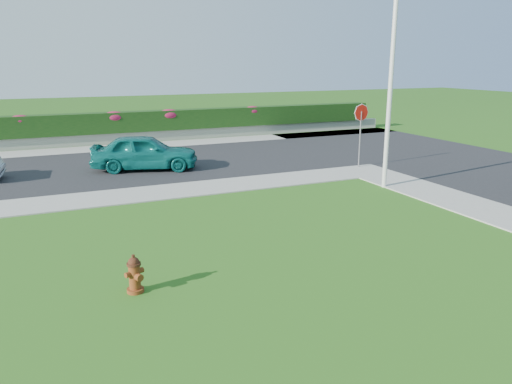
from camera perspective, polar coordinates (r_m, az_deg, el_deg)
name	(u,v)px	position (r m, az deg, el deg)	size (l,w,h in m)	color
ground	(344,292)	(10.11, 10.08, -11.20)	(120.00, 120.00, 0.00)	black
street_far	(46,172)	(21.91, -22.85, 2.07)	(26.00, 8.00, 0.04)	black
sidewalk_far	(16,207)	(17.06, -25.70, -1.58)	(24.00, 2.00, 0.04)	gray
curb_corner	(365,171)	(20.96, 12.38, 2.36)	(2.00, 2.00, 0.04)	gray
sidewalk_beyond	(125,147)	(27.16, -14.71, 4.99)	(34.00, 2.00, 0.04)	gray
retaining_wall	(120,138)	(28.58, -15.25, 5.99)	(34.00, 0.40, 0.60)	gray
hedge	(119,122)	(28.57, -15.40, 7.70)	(32.00, 0.90, 1.10)	black
fire_hydrant	(135,275)	(10.09, -13.70, -9.16)	(0.40, 0.38, 0.78)	#521C0C
sedan_teal	(145,152)	(21.05, -12.61, 4.48)	(1.72, 4.27, 1.46)	#0D6762
utility_pole	(390,95)	(18.02, 15.06, 10.69)	(0.16, 0.16, 6.54)	silver
stop_sign	(361,120)	(21.39, 11.91, 8.03)	(0.73, 0.07, 2.69)	slate
flower_clump_c	(20,121)	(28.13, -25.35, 7.39)	(1.12, 0.72, 0.56)	#A61C3B
flower_clump_d	(114,117)	(28.41, -15.89, 8.24)	(1.26, 0.81, 0.63)	#A61C3B
flower_clump_e	(169,115)	(28.99, -9.91, 8.69)	(1.28, 0.82, 0.64)	#A61C3B
flower_clump_f	(252,111)	(30.63, -0.44, 9.26)	(1.16, 0.75, 0.58)	#A61C3B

